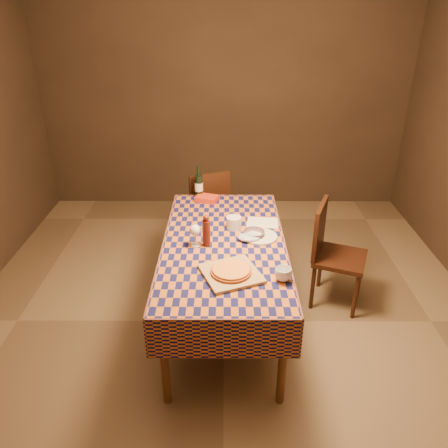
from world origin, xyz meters
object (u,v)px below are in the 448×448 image
object	(u,v)px
wine_bottle	(199,186)
white_plate	(260,237)
dining_table	(224,251)
cutting_board	(231,274)
chair_right	(331,249)
chair_far	(206,207)
bowl	(254,234)
pizza	(231,271)

from	to	relation	value
wine_bottle	white_plate	bearing A→B (deg)	-56.50
wine_bottle	dining_table	bearing A→B (deg)	-74.54
cutting_board	wine_bottle	world-z (taller)	wine_bottle
wine_bottle	chair_right	bearing A→B (deg)	-25.15
chair_far	white_plate	bearing A→B (deg)	-66.93
bowl	chair_right	distance (m)	0.77
white_plate	chair_far	world-z (taller)	chair_far
wine_bottle	white_plate	distance (m)	0.95
dining_table	chair_far	size ratio (longest dim) A/B	1.98
pizza	chair_far	xyz separation A→B (m)	(-0.23, 1.63, -0.28)
wine_bottle	bowl	bearing A→B (deg)	-58.73
dining_table	chair_right	size ratio (longest dim) A/B	1.98
bowl	wine_bottle	xyz separation A→B (m)	(-0.47, 0.78, 0.09)
cutting_board	chair_far	distance (m)	1.66
dining_table	pizza	size ratio (longest dim) A/B	6.56
bowl	chair_far	xyz separation A→B (m)	(-0.42, 1.09, -0.27)
cutting_board	pizza	xyz separation A→B (m)	(0.00, 0.00, 0.02)
dining_table	cutting_board	bearing A→B (deg)	-83.80
wine_bottle	chair_far	size ratio (longest dim) A/B	0.33
chair_right	pizza	bearing A→B (deg)	-138.45
chair_right	chair_far	bearing A→B (deg)	142.28
pizza	white_plate	world-z (taller)	pizza
pizza	wine_bottle	bearing A→B (deg)	102.33
bowl	chair_far	distance (m)	1.20
pizza	white_plate	size ratio (longest dim) A/B	1.04
pizza	chair_right	size ratio (longest dim) A/B	0.30
cutting_board	wine_bottle	xyz separation A→B (m)	(-0.29, 1.32, 0.10)
pizza	bowl	size ratio (longest dim) A/B	1.68
cutting_board	wine_bottle	size ratio (longest dim) A/B	1.17
dining_table	cutting_board	distance (m)	0.47
white_plate	cutting_board	bearing A→B (deg)	-113.77
cutting_board	bowl	distance (m)	0.57
cutting_board	chair_far	world-z (taller)	chair_far
cutting_board	pizza	size ratio (longest dim) A/B	1.29
dining_table	bowl	distance (m)	0.27
bowl	chair_right	bearing A→B (deg)	18.86
dining_table	white_plate	world-z (taller)	white_plate
white_plate	chair_far	size ratio (longest dim) A/B	0.29
dining_table	chair_right	bearing A→B (deg)	19.02
pizza	chair_right	distance (m)	1.20
pizza	dining_table	bearing A→B (deg)	96.20
white_plate	dining_table	bearing A→B (deg)	-165.23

